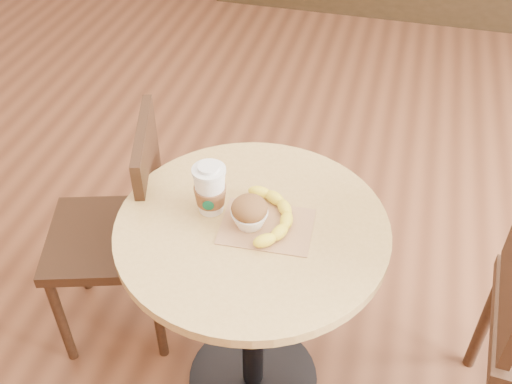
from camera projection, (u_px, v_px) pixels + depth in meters
The scene contains 6 objects.
cafe_table at pixel (252, 276), 1.72m from camera, with size 0.73×0.73×0.75m.
chair_left at pixel (122, 227), 1.96m from camera, with size 0.48×0.48×0.87m.
kraft_bag at pixel (267, 226), 1.57m from camera, with size 0.24×0.18×0.00m, color #A5764F.
coffee_cup at pixel (210, 190), 1.58m from camera, with size 0.09×0.09×0.15m.
muffin at pixel (250, 212), 1.55m from camera, with size 0.10×0.10×0.09m.
banana at pixel (269, 216), 1.58m from camera, with size 0.16×0.24×0.03m, color yellow, non-canonical shape.
Camera 1 is at (0.28, -1.21, 1.85)m, focal length 42.00 mm.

